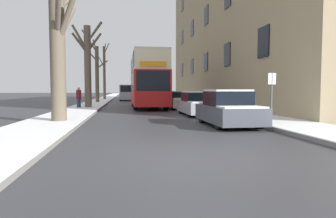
% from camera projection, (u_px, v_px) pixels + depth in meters
% --- Properties ---
extents(ground_plane, '(320.00, 320.00, 0.00)m').
position_uv_depth(ground_plane, '(205.00, 157.00, 6.82)').
color(ground_plane, '#38383D').
extents(sidewalk_left, '(2.67, 130.00, 0.16)m').
position_uv_depth(sidewalk_left, '(108.00, 97.00, 58.43)').
color(sidewalk_left, slate).
rests_on(sidewalk_left, ground).
extents(sidewalk_right, '(2.67, 130.00, 0.16)m').
position_uv_depth(sidewalk_right, '(158.00, 97.00, 59.87)').
color(sidewalk_right, slate).
rests_on(sidewalk_right, ground).
extents(terrace_facade_right, '(9.10, 35.48, 17.04)m').
position_uv_depth(terrace_facade_right, '(250.00, 21.00, 30.20)').
color(terrace_facade_right, tan).
rests_on(terrace_facade_right, ground).
extents(bare_tree_left_0, '(1.28, 5.04, 6.43)m').
position_uv_depth(bare_tree_left_0, '(59.00, 49.00, 13.12)').
color(bare_tree_left_0, brown).
rests_on(bare_tree_left_0, ground).
extents(bare_tree_left_1, '(2.59, 2.36, 6.71)m').
position_uv_depth(bare_tree_left_1, '(88.00, 64.00, 23.67)').
color(bare_tree_left_1, brown).
rests_on(bare_tree_left_1, ground).
extents(bare_tree_left_2, '(3.24, 1.98, 8.18)m').
position_uv_depth(bare_tree_left_2, '(96.00, 71.00, 33.60)').
color(bare_tree_left_2, brown).
rests_on(bare_tree_left_2, ground).
extents(bare_tree_left_3, '(2.03, 3.37, 8.70)m').
position_uv_depth(bare_tree_left_3, '(104.00, 71.00, 44.67)').
color(bare_tree_left_3, brown).
rests_on(bare_tree_left_3, ground).
extents(double_decker_bus, '(2.62, 10.30, 4.46)m').
position_uv_depth(double_decker_bus, '(147.00, 78.00, 25.46)').
color(double_decker_bus, red).
rests_on(double_decker_bus, ground).
extents(parked_car_0, '(1.87, 4.09, 1.53)m').
position_uv_depth(parked_car_0, '(228.00, 109.00, 12.71)').
color(parked_car_0, '#474C56').
rests_on(parked_car_0, ground).
extents(parked_car_1, '(1.80, 4.37, 1.43)m').
position_uv_depth(parked_car_1, '(197.00, 104.00, 18.02)').
color(parked_car_1, '#9EA3AD').
rests_on(parked_car_1, ground).
extents(parked_car_2, '(1.70, 4.03, 1.43)m').
position_uv_depth(parked_car_2, '(179.00, 101.00, 24.01)').
color(parked_car_2, silver).
rests_on(parked_car_2, ground).
extents(oncoming_van, '(2.06, 5.64, 2.23)m').
position_uv_depth(oncoming_van, '(127.00, 92.00, 43.19)').
color(oncoming_van, '#9EA3AD').
rests_on(oncoming_van, ground).
extents(pedestrian_left_sidewalk, '(0.38, 0.38, 1.74)m').
position_uv_depth(pedestrian_left_sidewalk, '(79.00, 97.00, 23.24)').
color(pedestrian_left_sidewalk, navy).
rests_on(pedestrian_left_sidewalk, ground).
extents(street_sign_post, '(0.32, 0.07, 2.21)m').
position_uv_depth(street_sign_post, '(271.00, 96.00, 11.79)').
color(street_sign_post, '#4C4F54').
rests_on(street_sign_post, ground).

